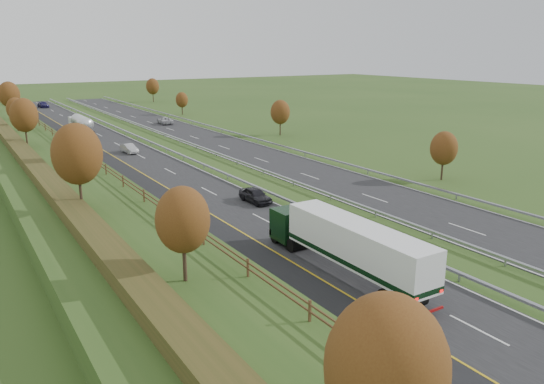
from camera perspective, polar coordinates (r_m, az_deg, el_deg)
The scene contains 19 objects.
ground at distance 80.78m, azimuth -8.51°, elevation 3.84°, with size 400.00×400.00×0.00m, color #2D4B1A.
near_carriageway at distance 82.74m, azimuth -14.99°, elevation 3.77°, with size 10.50×200.00×0.04m, color black.
far_carriageway at distance 88.77m, azimuth -4.75°, elevation 4.98°, with size 10.50×200.00×0.04m, color black.
hard_shoulder at distance 81.77m, azimuth -17.50°, elevation 3.45°, with size 3.00×200.00×0.04m, color black.
lane_markings at distance 84.63m, azimuth -10.82°, elevation 4.28°, with size 26.75×200.00×0.01m.
embankment_left at distance 79.90m, azimuth -23.97°, elevation 3.30°, with size 12.00×200.00×2.00m, color #2D4B1A.
hedge_left at distance 79.40m, azimuth -25.51°, elevation 4.20°, with size 2.20×180.00×1.10m, color #343816.
fence_left at distance 79.90m, azimuth -20.87°, elevation 4.88°, with size 0.12×189.06×1.20m.
median_barrier_near at distance 84.40m, azimuth -11.32°, elevation 4.62°, with size 0.32×200.00×0.71m.
median_barrier_far at distance 86.27m, azimuth -8.14°, elevation 4.98°, with size 0.32×200.00×0.71m.
outer_barrier_far at distance 91.40m, azimuth -1.51°, elevation 5.70°, with size 0.32×200.00×0.71m.
trees_left at distance 75.83m, azimuth -23.76°, elevation 6.88°, with size 6.64×164.30×7.66m.
trees_far at distance 120.01m, azimuth -5.52°, elevation 9.63°, with size 8.45×118.60×7.12m.
box_lorry at distance 37.81m, azimuth 8.03°, elevation -5.52°, with size 2.58×16.28×4.06m.
road_tanker at distance 107.68m, azimuth -19.86°, elevation 6.91°, with size 2.40×11.22×3.46m.
car_dark_near at distance 55.36m, azimuth -1.79°, elevation -0.35°, with size 1.81×4.50×1.53m, color black.
car_silver_mid at distance 85.02m, azimuth -15.11°, elevation 4.54°, with size 1.47×4.21×1.39m, color #A1A1A6.
car_small_far at distance 160.69m, azimuth -23.41°, elevation 8.62°, with size 2.18×5.36×1.56m, color #191544.
car_oncoming at distance 116.88m, azimuth -11.44°, elevation 7.55°, with size 2.44×5.29×1.47m, color silver.
Camera 1 is at (-23.10, -17.91, 15.56)m, focal length 35.00 mm.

